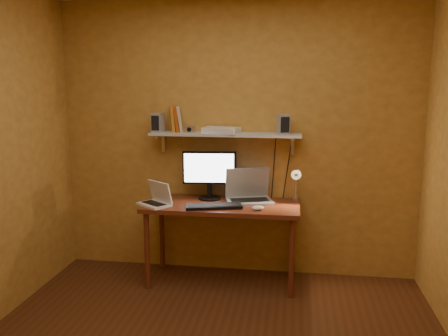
% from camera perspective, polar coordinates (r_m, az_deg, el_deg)
% --- Properties ---
extents(room, '(3.44, 3.24, 2.64)m').
position_cam_1_polar(room, '(2.94, -2.28, -0.33)').
color(room, '#512714').
rests_on(room, ground).
extents(desk, '(1.40, 0.60, 0.75)m').
position_cam_1_polar(desk, '(4.33, -0.25, -5.41)').
color(desk, maroon).
rests_on(desk, ground).
extents(wall_shelf, '(1.40, 0.25, 0.21)m').
position_cam_1_polar(wall_shelf, '(4.39, 0.13, 4.04)').
color(wall_shelf, silver).
rests_on(wall_shelf, room).
extents(monitor, '(0.50, 0.23, 0.45)m').
position_cam_1_polar(monitor, '(4.43, -1.76, -0.53)').
color(monitor, black).
rests_on(monitor, desk).
extents(laptop, '(0.48, 0.40, 0.30)m').
position_cam_1_polar(laptop, '(4.40, 2.96, -2.96)').
color(laptop, gray).
rests_on(laptop, desk).
extents(netbook, '(0.35, 0.33, 0.21)m').
position_cam_1_polar(netbook, '(4.30, -8.09, -3.67)').
color(netbook, white).
rests_on(netbook, desk).
extents(keyboard, '(0.52, 0.28, 0.03)m').
position_cam_1_polar(keyboard, '(4.17, -1.24, -4.63)').
color(keyboard, black).
rests_on(keyboard, desk).
extents(mouse, '(0.13, 0.10, 0.04)m').
position_cam_1_polar(mouse, '(4.11, 4.12, -4.81)').
color(mouse, white).
rests_on(mouse, desk).
extents(desk_lamp, '(0.09, 0.23, 0.38)m').
position_cam_1_polar(desk_lamp, '(4.34, 8.66, -1.51)').
color(desk_lamp, silver).
rests_on(desk_lamp, desk).
extents(speaker_left, '(0.12, 0.12, 0.18)m').
position_cam_1_polar(speaker_left, '(4.50, -7.97, 5.43)').
color(speaker_left, gray).
rests_on(speaker_left, wall_shelf).
extents(speaker_right, '(0.12, 0.12, 0.18)m').
position_cam_1_polar(speaker_right, '(4.31, 7.16, 5.25)').
color(speaker_right, gray).
rests_on(speaker_right, wall_shelf).
extents(books, '(0.16, 0.17, 0.24)m').
position_cam_1_polar(books, '(4.49, -5.79, 5.86)').
color(books, '#BA6F21').
rests_on(books, wall_shelf).
extents(shelf_camera, '(0.11, 0.06, 0.07)m').
position_cam_1_polar(shelf_camera, '(4.39, -4.21, 4.66)').
color(shelf_camera, silver).
rests_on(shelf_camera, wall_shelf).
extents(router, '(0.35, 0.27, 0.05)m').
position_cam_1_polar(router, '(4.37, -0.33, 4.58)').
color(router, white).
rests_on(router, wall_shelf).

